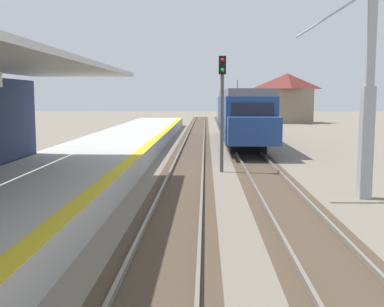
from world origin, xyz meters
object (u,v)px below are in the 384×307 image
(distant_trackside_house, at_px, (287,97))
(rail_signal_post, at_px, (222,101))
(approaching_train, at_px, (241,114))
(catenary_pylon_far_side, at_px, (359,91))

(distant_trackside_house, bearing_deg, rail_signal_post, -103.51)
(rail_signal_post, height_order, distant_trackside_house, distant_trackside_house)
(approaching_train, bearing_deg, distant_trackside_house, 73.89)
(rail_signal_post, bearing_deg, distant_trackside_house, 76.49)
(approaching_train, height_order, distant_trackside_house, distant_trackside_house)
(rail_signal_post, xyz_separation_m, distant_trackside_house, (9.83, 40.91, 0.14))
(rail_signal_post, distance_m, catenary_pylon_far_side, 6.97)
(rail_signal_post, relative_size, distant_trackside_house, 0.79)
(approaching_train, distance_m, catenary_pylon_far_side, 18.86)
(catenary_pylon_far_side, xyz_separation_m, distant_trackside_house, (5.51, 46.36, -0.27))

